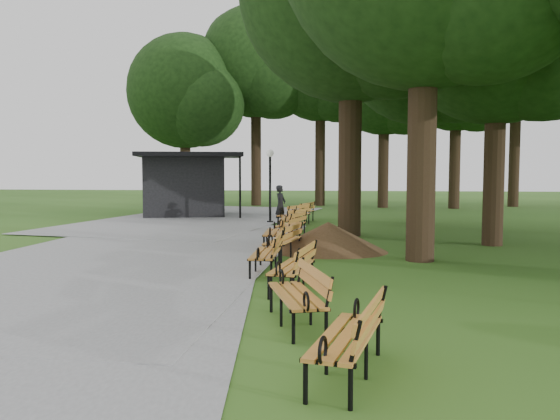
# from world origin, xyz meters

# --- Properties ---
(ground) EXTENTS (100.00, 100.00, 0.00)m
(ground) POSITION_xyz_m (0.00, 0.00, 0.00)
(ground) COLOR #2E5C1A
(ground) RESTS_ON ground
(path) EXTENTS (12.00, 38.00, 0.06)m
(path) POSITION_xyz_m (-4.00, 3.00, 0.03)
(path) COLOR gray
(path) RESTS_ON ground
(person) EXTENTS (0.58, 0.70, 1.64)m
(person) POSITION_xyz_m (-0.88, 11.54, 0.82)
(person) COLOR black
(person) RESTS_ON ground
(kiosk) EXTENTS (5.82, 5.35, 3.09)m
(kiosk) POSITION_xyz_m (-6.03, 15.42, 1.54)
(kiosk) COLOR black
(kiosk) RESTS_ON ground
(lamp_post) EXTENTS (0.32, 0.32, 3.14)m
(lamp_post) POSITION_xyz_m (-1.40, 12.18, 2.26)
(lamp_post) COLOR black
(lamp_post) RESTS_ON ground
(dirt_mound) EXTENTS (2.75, 2.75, 0.82)m
(dirt_mound) POSITION_xyz_m (1.24, 4.19, 0.41)
(dirt_mound) COLOR #47301C
(dirt_mound) RESTS_ON ground
(bench_0) EXTENTS (1.05, 1.99, 0.88)m
(bench_0) POSITION_xyz_m (1.64, -5.17, 0.44)
(bench_0) COLOR orange
(bench_0) RESTS_ON ground
(bench_1) EXTENTS (1.18, 2.00, 0.88)m
(bench_1) POSITION_xyz_m (0.94, -3.24, 0.44)
(bench_1) COLOR orange
(bench_1) RESTS_ON ground
(bench_2) EXTENTS (0.92, 1.97, 0.88)m
(bench_2) POSITION_xyz_m (0.67, -0.89, 0.44)
(bench_2) COLOR orange
(bench_2) RESTS_ON ground
(bench_3) EXTENTS (0.66, 1.91, 0.88)m
(bench_3) POSITION_xyz_m (-0.05, 0.73, 0.44)
(bench_3) COLOR orange
(bench_3) RESTS_ON ground
(bench_4) EXTENTS (1.00, 1.99, 0.88)m
(bench_4) POSITION_xyz_m (0.10, 2.96, 0.44)
(bench_4) COLOR orange
(bench_4) RESTS_ON ground
(bench_5) EXTENTS (0.72, 1.93, 0.88)m
(bench_5) POSITION_xyz_m (-0.35, 4.82, 0.44)
(bench_5) COLOR orange
(bench_5) RESTS_ON ground
(bench_6) EXTENTS (1.07, 2.00, 0.88)m
(bench_6) POSITION_xyz_m (-0.07, 7.20, 0.44)
(bench_6) COLOR orange
(bench_6) RESTS_ON ground
(bench_7) EXTENTS (0.72, 1.92, 0.88)m
(bench_7) POSITION_xyz_m (-0.38, 9.27, 0.44)
(bench_7) COLOR orange
(bench_7) RESTS_ON ground
(bench_8) EXTENTS (1.44, 1.98, 0.88)m
(bench_8) POSITION_xyz_m (-0.30, 11.25, 0.44)
(bench_8) COLOR orange
(bench_8) RESTS_ON ground
(bench_9) EXTENTS (1.18, 2.00, 0.88)m
(bench_9) POSITION_xyz_m (-0.09, 12.83, 0.44)
(bench_9) COLOR orange
(bench_9) RESTS_ON ground
(lawn_tree_1) EXTENTS (6.37, 6.37, 9.97)m
(lawn_tree_1) POSITION_xyz_m (6.12, 5.99, 6.76)
(lawn_tree_1) COLOR black
(lawn_tree_1) RESTS_ON ground
(lawn_tree_4) EXTENTS (7.43, 7.43, 11.52)m
(lawn_tree_4) POSITION_xyz_m (5.07, 12.52, 7.76)
(lawn_tree_4) COLOR black
(lawn_tree_4) RESTS_ON ground
(tree_backdrop) EXTENTS (36.60, 9.14, 16.49)m
(tree_backdrop) POSITION_xyz_m (6.79, 23.43, 8.25)
(tree_backdrop) COLOR black
(tree_backdrop) RESTS_ON ground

